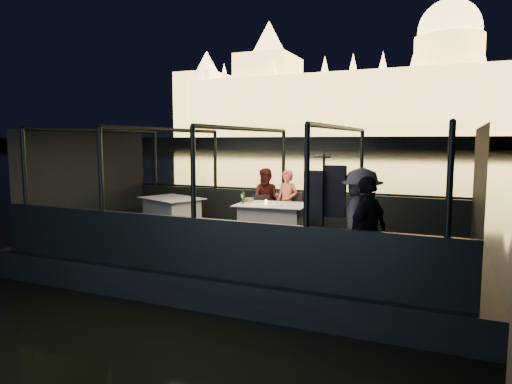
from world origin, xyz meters
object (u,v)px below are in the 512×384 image
at_px(person_man_maroon, 267,199).
at_px(wine_bottle, 243,196).
at_px(chair_port_right, 292,215).
at_px(dining_table_central, 272,222).
at_px(person_woman_coral, 287,201).
at_px(passenger_stripe, 361,223).
at_px(chair_port_left, 257,214).
at_px(coat_stand, 323,218).
at_px(dining_table_aft, 172,213).
at_px(passenger_dark, 368,229).

height_order(person_man_maroon, wine_bottle, person_man_maroon).
height_order(chair_port_right, person_man_maroon, person_man_maroon).
xyz_separation_m(dining_table_central, person_woman_coral, (0.07, 0.72, 0.36)).
relative_size(person_woman_coral, passenger_stripe, 0.85).
xyz_separation_m(chair_port_left, passenger_stripe, (2.75, -2.46, 0.40)).
height_order(dining_table_central, coat_stand, coat_stand).
bearing_deg(person_man_maroon, dining_table_aft, -168.90).
bearing_deg(wine_bottle, person_woman_coral, 52.55).
distance_m(dining_table_aft, chair_port_left, 2.10).
relative_size(person_woman_coral, passenger_dark, 0.90).
distance_m(chair_port_right, person_woman_coral, 0.35).
bearing_deg(dining_table_aft, passenger_dark, -27.19).
distance_m(chair_port_right, coat_stand, 3.05).
relative_size(dining_table_aft, person_woman_coral, 0.98).
bearing_deg(passenger_dark, coat_stand, -93.59).
bearing_deg(chair_port_left, coat_stand, -70.29).
relative_size(dining_table_central, dining_table_aft, 1.03).
relative_size(dining_table_aft, wine_bottle, 5.06).
distance_m(person_man_maroon, passenger_dark, 4.28).
distance_m(chair_port_left, chair_port_right, 0.78).
bearing_deg(coat_stand, chair_port_left, 130.67).
distance_m(coat_stand, person_woman_coral, 3.18).
bearing_deg(passenger_stripe, coat_stand, 95.18).
xyz_separation_m(chair_port_left, coat_stand, (2.19, -2.55, 0.45)).
bearing_deg(chair_port_right, person_woman_coral, 166.12).
bearing_deg(chair_port_right, wine_bottle, -116.83).
distance_m(chair_port_left, wine_bottle, 0.81).
bearing_deg(passenger_stripe, dining_table_central, 44.21).
relative_size(chair_port_left, coat_stand, 0.45).
distance_m(person_woman_coral, person_man_maroon, 0.56).
xyz_separation_m(chair_port_left, person_man_maroon, (0.08, 0.36, 0.30)).
bearing_deg(person_man_maroon, passenger_dark, -54.13).
bearing_deg(coat_stand, dining_table_aft, 152.11).
relative_size(person_woman_coral, person_man_maroon, 0.99).
height_order(chair_port_right, coat_stand, coat_stand).
bearing_deg(dining_table_central, person_man_maroon, 118.83).
bearing_deg(person_woman_coral, chair_port_right, -23.49).
bearing_deg(chair_port_left, person_man_maroon, 56.04).
distance_m(person_man_maroon, passenger_stripe, 3.88).
distance_m(coat_stand, passenger_dark, 0.79).
bearing_deg(wine_bottle, person_man_maroon, 82.87).
bearing_deg(person_woman_coral, dining_table_central, -85.30).
height_order(coat_stand, person_woman_coral, coat_stand).
bearing_deg(passenger_dark, person_woman_coral, -123.94).
bearing_deg(chair_port_right, coat_stand, -42.21).
xyz_separation_m(chair_port_left, chair_port_right, (0.77, 0.12, 0.00)).
height_order(dining_table_central, person_man_maroon, person_man_maroon).
xyz_separation_m(dining_table_aft, passenger_stripe, (4.82, -2.17, 0.47)).
bearing_deg(person_woman_coral, coat_stand, -50.27).
distance_m(dining_table_aft, wine_bottle, 2.13).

